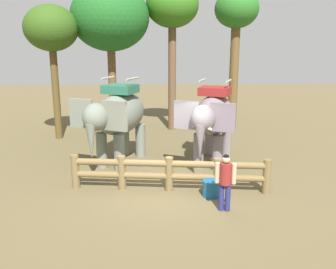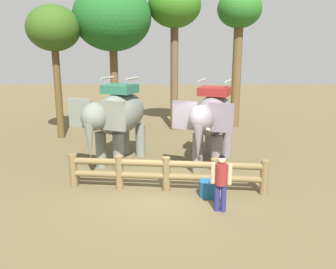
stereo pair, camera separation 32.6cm
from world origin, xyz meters
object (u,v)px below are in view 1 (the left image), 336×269
feed_bucket (211,188)px  tourist_woman_in_black (225,178)px  tree_back_center (51,31)px  tree_far_right (236,17)px  log_fence (169,172)px  tree_far_left (172,9)px  tree_deep_back (110,18)px  elephant_center (213,118)px  elephant_near_left (118,116)px

feed_bucket → tourist_woman_in_black: bearing=-76.5°
tree_back_center → tree_far_right: tree_far_right is taller
log_fence → feed_bucket: log_fence is taller
tree_far_left → tree_back_center: (-5.41, -1.73, -1.08)m
log_fence → tree_deep_back: (-2.58, 7.50, 4.90)m
tree_far_right → feed_bucket: 11.02m
tree_far_left → tree_back_center: tree_far_left is taller
tree_far_left → tree_deep_back: size_ratio=1.02×
tourist_woman_in_black → elephant_center: bearing=86.9°
elephant_center → tree_far_left: tree_far_left is taller
log_fence → tree_far_right: size_ratio=0.85×
elephant_near_left → tree_deep_back: 6.19m
tree_far_right → elephant_near_left: bearing=-131.2°
elephant_near_left → elephant_center: (3.43, -0.10, -0.05)m
log_fence → tourist_woman_in_black: (1.43, -1.40, 0.31)m
tree_far_left → feed_bucket: tree_far_left is taller
log_fence → elephant_near_left: elephant_near_left is taller
log_fence → elephant_center: elephant_center is taller
log_fence → tree_far_left: tree_far_left is taller
elephant_near_left → log_fence: bearing=-55.6°
tree_back_center → feed_bucket: (6.25, -6.88, -4.67)m
log_fence → elephant_center: 3.21m
tree_far_right → feed_bucket: (-2.43, -9.27, -5.44)m
log_fence → elephant_near_left: (-1.78, 2.61, 1.18)m
log_fence → tree_back_center: bearing=128.2°
tree_far_right → tree_deep_back: bearing=-168.2°
elephant_near_left → tourist_woman_in_black: (3.22, -4.01, -0.88)m
tree_back_center → tree_deep_back: (2.47, 1.08, 0.59)m
tree_far_left → tourist_woman_in_black: bearing=-83.6°
elephant_near_left → elephant_center: bearing=-1.6°
tourist_woman_in_black → tree_back_center: (-6.48, 7.81, 4.00)m
log_fence → feed_bucket: (1.21, -0.47, -0.36)m
tree_far_right → tree_deep_back: tree_deep_back is taller
tree_back_center → tree_deep_back: tree_deep_back is taller
tree_back_center → tree_far_right: bearing=15.4°
tourist_woman_in_black → tree_far_left: size_ratio=0.22×
tree_back_center → log_fence: bearing=-51.8°
elephant_center → tree_back_center: bearing=149.8°
tree_far_right → tree_back_center: bearing=-164.6°
log_fence → tree_deep_back: 9.32m
log_fence → tree_back_center: size_ratio=0.99×
log_fence → tourist_woman_in_black: size_ratio=3.82×
elephant_near_left → feed_bucket: (2.99, -3.07, -1.54)m
tree_far_right → feed_bucket: size_ratio=14.04×
log_fence → elephant_center: size_ratio=1.63×
tree_far_right → elephant_center: bearing=-107.6°
tree_back_center → tree_far_right: 9.04m
elephant_near_left → tree_deep_back: bearing=99.2°
tree_far_right → tourist_woman_in_black: bearing=-102.2°
feed_bucket → tree_deep_back: bearing=115.4°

